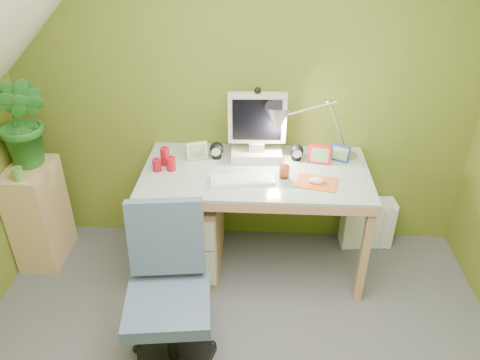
{
  "coord_description": "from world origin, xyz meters",
  "views": [
    {
      "loc": [
        0.11,
        -1.41,
        2.32
      ],
      "look_at": [
        0.0,
        1.0,
        0.85
      ],
      "focal_mm": 35.0,
      "sensor_mm": 36.0,
      "label": 1
    }
  ],
  "objects_px": {
    "side_ledge": "(39,214)",
    "monitor": "(257,123)",
    "radiator": "(367,223)",
    "desk": "(255,219)",
    "task_chair": "(168,303)",
    "desk_lamp": "(327,115)",
    "potted_plant": "(24,122)"
  },
  "relations": [
    {
      "from": "desk_lamp",
      "to": "radiator",
      "type": "height_order",
      "value": "desk_lamp"
    },
    {
      "from": "task_chair",
      "to": "radiator",
      "type": "distance_m",
      "value": 1.75
    },
    {
      "from": "radiator",
      "to": "monitor",
      "type": "bearing_deg",
      "value": -178.77
    },
    {
      "from": "side_ledge",
      "to": "monitor",
      "type": "bearing_deg",
      "value": 5.82
    },
    {
      "from": "potted_plant",
      "to": "radiator",
      "type": "relative_size",
      "value": 1.67
    },
    {
      "from": "side_ledge",
      "to": "task_chair",
      "type": "xyz_separation_m",
      "value": [
        1.09,
        -0.89,
        0.09
      ]
    },
    {
      "from": "potted_plant",
      "to": "radiator",
      "type": "distance_m",
      "value": 2.53
    },
    {
      "from": "desk_lamp",
      "to": "side_ledge",
      "type": "height_order",
      "value": "desk_lamp"
    },
    {
      "from": "desk",
      "to": "monitor",
      "type": "relative_size",
      "value": 2.92
    },
    {
      "from": "desk_lamp",
      "to": "task_chair",
      "type": "distance_m",
      "value": 1.52
    },
    {
      "from": "desk",
      "to": "radiator",
      "type": "bearing_deg",
      "value": 18.2
    },
    {
      "from": "monitor",
      "to": "task_chair",
      "type": "height_order",
      "value": "monitor"
    },
    {
      "from": "desk",
      "to": "task_chair",
      "type": "distance_m",
      "value": 0.98
    },
    {
      "from": "side_ledge",
      "to": "radiator",
      "type": "xyz_separation_m",
      "value": [
        2.4,
        0.25,
        -0.19
      ]
    },
    {
      "from": "desk",
      "to": "side_ledge",
      "type": "distance_m",
      "value": 1.54
    },
    {
      "from": "potted_plant",
      "to": "task_chair",
      "type": "distance_m",
      "value": 1.54
    },
    {
      "from": "desk_lamp",
      "to": "side_ledge",
      "type": "relative_size",
      "value": 0.85
    },
    {
      "from": "side_ledge",
      "to": "radiator",
      "type": "height_order",
      "value": "side_ledge"
    },
    {
      "from": "side_ledge",
      "to": "task_chair",
      "type": "height_order",
      "value": "task_chair"
    },
    {
      "from": "desk",
      "to": "potted_plant",
      "type": "distance_m",
      "value": 1.65
    },
    {
      "from": "desk",
      "to": "monitor",
      "type": "height_order",
      "value": "monitor"
    },
    {
      "from": "desk_lamp",
      "to": "potted_plant",
      "type": "distance_m",
      "value": 1.96
    },
    {
      "from": "potted_plant",
      "to": "radiator",
      "type": "height_order",
      "value": "potted_plant"
    },
    {
      "from": "potted_plant",
      "to": "radiator",
      "type": "xyz_separation_m",
      "value": [
        2.36,
        0.2,
        -0.88
      ]
    },
    {
      "from": "potted_plant",
      "to": "task_chair",
      "type": "xyz_separation_m",
      "value": [
        1.06,
        -0.94,
        -0.61
      ]
    },
    {
      "from": "monitor",
      "to": "desk_lamp",
      "type": "xyz_separation_m",
      "value": [
        0.45,
        0.0,
        0.06
      ]
    },
    {
      "from": "task_chair",
      "to": "desk_lamp",
      "type": "bearing_deg",
      "value": 43.12
    },
    {
      "from": "side_ledge",
      "to": "potted_plant",
      "type": "height_order",
      "value": "potted_plant"
    },
    {
      "from": "potted_plant",
      "to": "task_chair",
      "type": "relative_size",
      "value": 0.69
    },
    {
      "from": "monitor",
      "to": "task_chair",
      "type": "relative_size",
      "value": 0.55
    },
    {
      "from": "desk_lamp",
      "to": "potted_plant",
      "type": "bearing_deg",
      "value": 176.29
    },
    {
      "from": "side_ledge",
      "to": "desk",
      "type": "bearing_deg",
      "value": -0.84
    }
  ]
}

